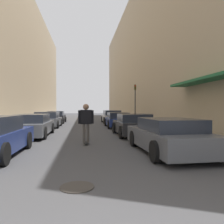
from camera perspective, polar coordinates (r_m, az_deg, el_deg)
ground at (r=20.35m, az=-7.43°, el=-3.58°), size 104.65×104.65×0.00m
curb_strip_left at (r=25.56m, az=-18.56°, el=-2.56°), size 1.80×47.57×0.12m
curb_strip_right at (r=25.58m, az=3.63°, el=-2.50°), size 1.80×47.57×0.12m
building_row_left at (r=26.84m, az=-24.90°, el=13.28°), size 4.90×47.57×14.75m
building_row_right at (r=26.96m, az=9.89°, el=14.13°), size 4.90×47.57×15.51m
parked_car_left_1 at (r=13.37m, az=-19.81°, el=-3.33°), size 1.87×4.71×1.28m
parked_car_left_2 at (r=19.28m, az=-16.43°, el=-1.98°), size 2.08×4.21×1.31m
parked_car_left_3 at (r=24.85m, az=-14.31°, el=-1.32°), size 1.90×4.76×1.31m
parked_car_right_0 at (r=8.22m, az=14.43°, el=-6.05°), size 2.08×4.58×1.25m
parked_car_right_1 at (r=13.04m, az=5.53°, el=-3.36°), size 2.06×4.21×1.28m
parked_car_right_2 at (r=18.52m, az=1.48°, el=-2.12°), size 1.96×4.27×1.26m
parked_car_right_3 at (r=23.98m, az=-0.09°, el=-1.28°), size 2.03×4.37×1.39m
skateboarder at (r=9.88m, az=-6.82°, el=-1.92°), size 0.70×0.78×1.81m
manhole_cover at (r=4.76m, az=-9.12°, el=-18.77°), size 0.70×0.70×0.02m
traffic_light at (r=19.87m, az=6.06°, el=3.10°), size 0.16×0.22×3.63m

